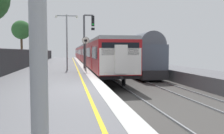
{
  "coord_description": "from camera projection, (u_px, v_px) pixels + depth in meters",
  "views": [
    {
      "loc": [
        -1.04,
        -10.55,
        1.66
      ],
      "look_at": [
        1.42,
        3.44,
        0.73
      ],
      "focal_mm": 38.55,
      "sensor_mm": 36.0,
      "label": 1
    }
  ],
  "objects": [
    {
      "name": "ground",
      "position": [
        151.0,
        100.0,
        11.15
      ],
      "size": [
        17.4,
        110.0,
        1.21
      ],
      "color": "slate"
    },
    {
      "name": "commuter_train_at_platform",
      "position": [
        87.0,
        53.0,
        44.62
      ],
      "size": [
        2.83,
        60.75,
        3.81
      ],
      "color": "maroon",
      "rests_on": "ground"
    },
    {
      "name": "freight_train_adjacent_track",
      "position": [
        108.0,
        53.0,
        45.39
      ],
      "size": [
        2.6,
        51.4,
        4.37
      ],
      "color": "#232326",
      "rests_on": "ground"
    },
    {
      "name": "signal_gantry",
      "position": [
        87.0,
        35.0,
        23.21
      ],
      "size": [
        1.1,
        0.24,
        5.19
      ],
      "color": "#47474C",
      "rests_on": "ground"
    },
    {
      "name": "speed_limit_sign",
      "position": [
        86.0,
        50.0,
        19.55
      ],
      "size": [
        0.59,
        0.08,
        2.84
      ],
      "color": "#59595B",
      "rests_on": "ground"
    },
    {
      "name": "platform_lamp_mid",
      "position": [
        67.0,
        37.0,
        21.26
      ],
      "size": [
        2.0,
        0.2,
        4.89
      ],
      "color": "#93999E",
      "rests_on": "ground"
    },
    {
      "name": "background_tree_left",
      "position": [
        21.0,
        31.0,
        36.98
      ],
      "size": [
        2.88,
        2.88,
        6.4
      ],
      "color": "#473323",
      "rests_on": "ground"
    }
  ]
}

